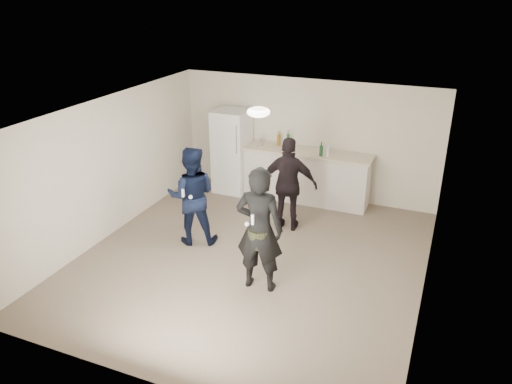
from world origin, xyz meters
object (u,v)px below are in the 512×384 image
at_px(fridge, 232,151).
at_px(shaker, 261,142).
at_px(counter, 306,177).
at_px(man, 192,196).
at_px(spectator, 289,185).
at_px(woman, 259,230).

height_order(fridge, shaker, fridge).
distance_m(counter, man, 2.82).
bearing_deg(spectator, shaker, -60.09).
xyz_separation_m(counter, woman, (0.31, -3.35, 0.45)).
xyz_separation_m(woman, spectator, (-0.23, 1.99, -0.09)).
relative_size(counter, spectator, 1.47).
relative_size(counter, fridge, 1.44).
relative_size(fridge, shaker, 10.59).
relative_size(shaker, woman, 0.09).
bearing_deg(counter, man, -117.82).
height_order(shaker, man, man).
height_order(man, spectator, spectator).
height_order(woman, spectator, woman).
distance_m(fridge, man, 2.43).
xyz_separation_m(fridge, man, (0.35, -2.40, -0.02)).
bearing_deg(shaker, fridge, -174.58).
bearing_deg(woman, fridge, -63.90).
height_order(fridge, spectator, fridge).
distance_m(shaker, man, 2.50).
distance_m(counter, spectator, 1.41).
relative_size(man, woman, 0.90).
distance_m(fridge, woman, 3.83).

